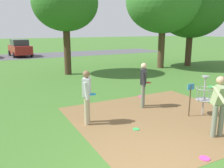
{
  "coord_description": "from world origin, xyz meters",
  "views": [
    {
      "loc": [
        -2.71,
        -3.3,
        2.93
      ],
      "look_at": [
        1.08,
        3.98,
        1.0
      ],
      "focal_mm": 37.41,
      "sensor_mm": 36.0,
      "label": 1
    }
  ],
  "objects_px": {
    "frisbee_far_right": "(216,104)",
    "frisbee_scattered_a": "(141,96)",
    "tree_near_right": "(192,8)",
    "disc_golf_basket": "(203,94)",
    "player_waiting_left": "(143,82)",
    "tree_mid_center": "(65,3)",
    "player_foreground_watching": "(87,94)",
    "player_throwing": "(219,103)",
    "parked_car_center_right": "(20,48)",
    "frisbee_by_tee": "(205,158)",
    "tree_mid_left": "(164,1)",
    "frisbee_near_basket": "(136,129)"
  },
  "relations": [
    {
      "from": "tree_mid_left",
      "to": "tree_mid_center",
      "type": "xyz_separation_m",
      "value": [
        -7.2,
        0.69,
        -0.46
      ]
    },
    {
      "from": "disc_golf_basket",
      "to": "tree_mid_left",
      "type": "bearing_deg",
      "value": 58.85
    },
    {
      "from": "player_waiting_left",
      "to": "parked_car_center_right",
      "type": "relative_size",
      "value": 0.39
    },
    {
      "from": "frisbee_by_tee",
      "to": "frisbee_far_right",
      "type": "bearing_deg",
      "value": 35.78
    },
    {
      "from": "player_waiting_left",
      "to": "tree_near_right",
      "type": "bearing_deg",
      "value": 36.85
    },
    {
      "from": "tree_mid_left",
      "to": "player_throwing",
      "type": "bearing_deg",
      "value": -121.62
    },
    {
      "from": "frisbee_far_right",
      "to": "tree_mid_center",
      "type": "relative_size",
      "value": 0.04
    },
    {
      "from": "player_foreground_watching",
      "to": "parked_car_center_right",
      "type": "bearing_deg",
      "value": 88.84
    },
    {
      "from": "frisbee_scattered_a",
      "to": "tree_near_right",
      "type": "xyz_separation_m",
      "value": [
        8.62,
        5.81,
        4.51
      ]
    },
    {
      "from": "tree_mid_left",
      "to": "parked_car_center_right",
      "type": "height_order",
      "value": "tree_mid_left"
    },
    {
      "from": "player_foreground_watching",
      "to": "tree_near_right",
      "type": "relative_size",
      "value": 0.25
    },
    {
      "from": "player_throwing",
      "to": "frisbee_near_basket",
      "type": "distance_m",
      "value": 2.45
    },
    {
      "from": "player_foreground_watching",
      "to": "frisbee_scattered_a",
      "type": "bearing_deg",
      "value": 28.26
    },
    {
      "from": "parked_car_center_right",
      "to": "player_waiting_left",
      "type": "bearing_deg",
      "value": -84.27
    },
    {
      "from": "frisbee_far_right",
      "to": "player_waiting_left",
      "type": "bearing_deg",
      "value": 157.54
    },
    {
      "from": "player_throwing",
      "to": "frisbee_scattered_a",
      "type": "relative_size",
      "value": 7.06
    },
    {
      "from": "frisbee_near_basket",
      "to": "tree_near_right",
      "type": "distance_m",
      "value": 14.54
    },
    {
      "from": "player_throwing",
      "to": "frisbee_far_right",
      "type": "xyz_separation_m",
      "value": [
        2.4,
        1.92,
        -0.98
      ]
    },
    {
      "from": "tree_near_right",
      "to": "disc_golf_basket",
      "type": "bearing_deg",
      "value": -132.83
    },
    {
      "from": "frisbee_by_tee",
      "to": "tree_mid_center",
      "type": "relative_size",
      "value": 0.04
    },
    {
      "from": "player_foreground_watching",
      "to": "frisbee_far_right",
      "type": "distance_m",
      "value": 5.38
    },
    {
      "from": "disc_golf_basket",
      "to": "parked_car_center_right",
      "type": "xyz_separation_m",
      "value": [
        -3.4,
        22.32,
        0.17
      ]
    },
    {
      "from": "frisbee_near_basket",
      "to": "frisbee_far_right",
      "type": "relative_size",
      "value": 0.92
    },
    {
      "from": "frisbee_near_basket",
      "to": "tree_mid_left",
      "type": "height_order",
      "value": "tree_mid_left"
    },
    {
      "from": "player_foreground_watching",
      "to": "frisbee_by_tee",
      "type": "distance_m",
      "value": 3.73
    },
    {
      "from": "frisbee_scattered_a",
      "to": "tree_mid_center",
      "type": "height_order",
      "value": "tree_mid_center"
    },
    {
      "from": "player_throwing",
      "to": "player_foreground_watching",
      "type": "bearing_deg",
      "value": 138.64
    },
    {
      "from": "tree_near_right",
      "to": "player_throwing",
      "type": "bearing_deg",
      "value": -131.78
    },
    {
      "from": "disc_golf_basket",
      "to": "tree_mid_left",
      "type": "relative_size",
      "value": 0.19
    },
    {
      "from": "player_foreground_watching",
      "to": "frisbee_scattered_a",
      "type": "distance_m",
      "value": 3.82
    },
    {
      "from": "frisbee_far_right",
      "to": "frisbee_scattered_a",
      "type": "bearing_deg",
      "value": 130.47
    },
    {
      "from": "player_foreground_watching",
      "to": "frisbee_scattered_a",
      "type": "height_order",
      "value": "player_foreground_watching"
    },
    {
      "from": "frisbee_scattered_a",
      "to": "tree_mid_center",
      "type": "distance_m",
      "value": 8.13
    },
    {
      "from": "player_waiting_left",
      "to": "tree_mid_center",
      "type": "bearing_deg",
      "value": 93.98
    },
    {
      "from": "tree_mid_center",
      "to": "tree_mid_left",
      "type": "bearing_deg",
      "value": -5.45
    },
    {
      "from": "player_throwing",
      "to": "frisbee_far_right",
      "type": "height_order",
      "value": "player_throwing"
    },
    {
      "from": "frisbee_far_right",
      "to": "player_throwing",
      "type": "bearing_deg",
      "value": -141.3
    },
    {
      "from": "tree_mid_left",
      "to": "tree_mid_center",
      "type": "relative_size",
      "value": 1.17
    },
    {
      "from": "frisbee_by_tee",
      "to": "parked_car_center_right",
      "type": "xyz_separation_m",
      "value": [
        -1.2,
        24.42,
        0.91
      ]
    },
    {
      "from": "player_foreground_watching",
      "to": "frisbee_by_tee",
      "type": "bearing_deg",
      "value": -63.08
    },
    {
      "from": "frisbee_by_tee",
      "to": "frisbee_far_right",
      "type": "xyz_separation_m",
      "value": [
        3.63,
        2.62,
        0.0
      ]
    },
    {
      "from": "player_throwing",
      "to": "tree_near_right",
      "type": "height_order",
      "value": "tree_near_right"
    },
    {
      "from": "player_throwing",
      "to": "frisbee_scattered_a",
      "type": "distance_m",
      "value": 4.4
    },
    {
      "from": "player_waiting_left",
      "to": "player_throwing",
      "type": "bearing_deg",
      "value": -83.32
    },
    {
      "from": "player_foreground_watching",
      "to": "tree_mid_center",
      "type": "distance_m",
      "value": 9.32
    },
    {
      "from": "tree_near_right",
      "to": "tree_mid_left",
      "type": "height_order",
      "value": "tree_mid_left"
    },
    {
      "from": "player_foreground_watching",
      "to": "player_waiting_left",
      "type": "distance_m",
      "value": 2.56
    },
    {
      "from": "frisbee_scattered_a",
      "to": "player_throwing",
      "type": "bearing_deg",
      "value": -95.27
    },
    {
      "from": "player_throwing",
      "to": "frisbee_far_right",
      "type": "distance_m",
      "value": 3.22
    },
    {
      "from": "frisbee_near_basket",
      "to": "frisbee_scattered_a",
      "type": "height_order",
      "value": "same"
    }
  ]
}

